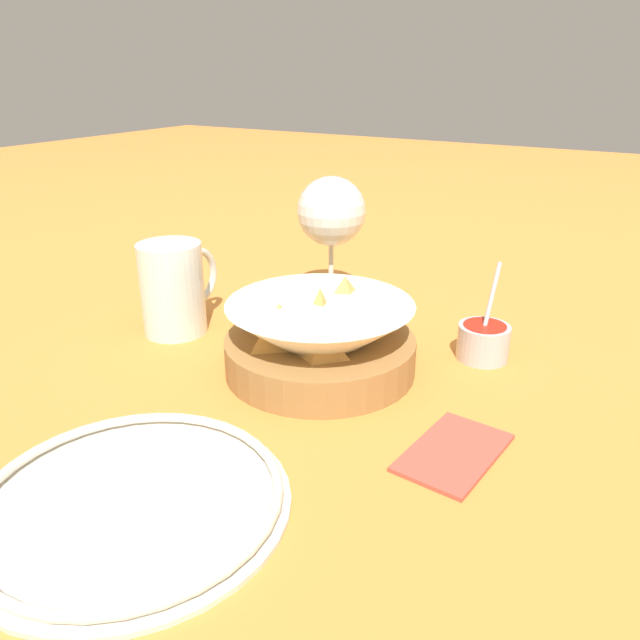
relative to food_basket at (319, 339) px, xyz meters
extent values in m
plane|color=orange|center=(0.03, 0.00, -0.04)|extent=(4.00, 4.00, 0.00)
cylinder|color=olive|center=(0.00, 0.00, -0.02)|extent=(0.20, 0.20, 0.04)
cone|color=#EDE5C6|center=(0.00, 0.00, 0.00)|extent=(0.20, 0.20, 0.07)
cylinder|color=#3D842D|center=(0.00, 0.00, -0.02)|extent=(0.15, 0.15, 0.01)
pyramid|color=gold|center=(0.04, -0.01, 0.02)|extent=(0.10, 0.09, 0.07)
pyramid|color=gold|center=(0.01, 0.04, 0.01)|extent=(0.06, 0.08, 0.05)
pyramid|color=gold|center=(-0.03, 0.03, 0.02)|extent=(0.08, 0.07, 0.06)
pyramid|color=gold|center=(-0.04, -0.03, 0.01)|extent=(0.05, 0.07, 0.05)
pyramid|color=gold|center=(0.00, 0.00, 0.02)|extent=(0.07, 0.07, 0.07)
cylinder|color=#B7B7BC|center=(0.12, -0.14, -0.02)|extent=(0.06, 0.06, 0.04)
cylinder|color=red|center=(0.12, -0.14, -0.01)|extent=(0.05, 0.05, 0.03)
cylinder|color=#B7B7BC|center=(0.13, -0.14, 0.02)|extent=(0.05, 0.01, 0.09)
cylinder|color=silver|center=(0.18, 0.09, -0.03)|extent=(0.08, 0.08, 0.00)
cylinder|color=silver|center=(0.18, 0.09, 0.01)|extent=(0.01, 0.01, 0.08)
sphere|color=silver|center=(0.18, 0.09, 0.09)|extent=(0.09, 0.09, 0.09)
sphere|color=beige|center=(0.18, 0.09, 0.08)|extent=(0.06, 0.06, 0.06)
cylinder|color=silver|center=(0.00, 0.20, 0.02)|extent=(0.08, 0.08, 0.11)
cylinder|color=#935119|center=(0.00, 0.20, 0.01)|extent=(0.06, 0.06, 0.08)
torus|color=silver|center=(0.04, 0.20, 0.02)|extent=(0.08, 0.01, 0.08)
cylinder|color=silver|center=(-0.26, 0.01, -0.03)|extent=(0.24, 0.24, 0.01)
torus|color=silver|center=(-0.26, 0.01, -0.03)|extent=(0.23, 0.23, 0.01)
cube|color=#DB4C3D|center=(-0.08, -0.18, -0.03)|extent=(0.11, 0.08, 0.01)
camera|label=1|loc=(-0.51, -0.31, 0.27)|focal=35.00mm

